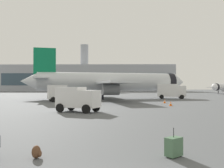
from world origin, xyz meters
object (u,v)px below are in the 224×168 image
object	(u,v)px
cargo_van	(78,98)
safety_cone_mid	(165,101)
fuel_truck	(171,91)
traveller_backpack	(37,152)
service_truck	(62,92)
safety_cone_near	(171,104)
rolling_suitcase	(174,147)
airplane_at_gate	(109,82)

from	to	relation	value
cargo_van	safety_cone_mid	world-z (taller)	cargo_van
fuel_truck	safety_cone_mid	xyz separation A→B (m)	(-4.17, -14.22, -1.47)
fuel_truck	traveller_backpack	distance (m)	46.59
fuel_truck	cargo_van	distance (m)	32.00
cargo_van	safety_cone_mid	distance (m)	17.96
service_truck	safety_cone_near	distance (m)	19.30
safety_cone_near	rolling_suitcase	size ratio (longest dim) A/B	0.57
safety_cone_mid	rolling_suitcase	size ratio (longest dim) A/B	0.56
airplane_at_gate	safety_cone_near	size ratio (longest dim) A/B	56.10
service_truck	safety_cone_near	xyz separation A→B (m)	(17.04, -8.97, -1.30)
fuel_truck	rolling_suitcase	bearing A→B (deg)	-102.43
cargo_van	traveller_backpack	xyz separation A→B (m)	(1.11, -16.38, -1.22)
rolling_suitcase	traveller_backpack	distance (m)	5.15
fuel_truck	cargo_van	size ratio (longest dim) A/B	1.30
service_truck	traveller_backpack	bearing A→B (deg)	-78.73
cargo_van	rolling_suitcase	size ratio (longest dim) A/B	4.39
service_truck	traveller_backpack	size ratio (longest dim) A/B	10.99
service_truck	traveller_backpack	xyz separation A→B (m)	(6.66, -33.41, -1.37)
safety_cone_mid	traveller_backpack	bearing A→B (deg)	-109.57
service_truck	rolling_suitcase	size ratio (longest dim) A/B	4.80
cargo_van	safety_cone_near	size ratio (longest dim) A/B	7.65
fuel_truck	rolling_suitcase	distance (m)	44.94
safety_cone_mid	safety_cone_near	bearing A→B (deg)	-92.61
fuel_truck	safety_cone_near	distance (m)	20.25
airplane_at_gate	rolling_suitcase	size ratio (longest dim) A/B	32.19
service_truck	rolling_suitcase	world-z (taller)	service_truck
fuel_truck	safety_cone_mid	bearing A→B (deg)	-106.33
service_truck	cargo_van	distance (m)	17.90
cargo_van	safety_cone_mid	bearing A→B (deg)	49.07
service_truck	fuel_truck	size ratio (longest dim) A/B	0.84
fuel_truck	rolling_suitcase	size ratio (longest dim) A/B	5.69
service_truck	fuel_truck	world-z (taller)	fuel_truck
cargo_van	traveller_backpack	distance (m)	16.47
rolling_suitcase	safety_cone_near	bearing A→B (deg)	77.74
fuel_truck	traveller_backpack	bearing A→B (deg)	-108.54
safety_cone_near	rolling_suitcase	xyz separation A→B (m)	(-5.25, -24.16, 0.08)
service_truck	fuel_truck	distance (m)	24.00
airplane_at_gate	traveller_backpack	distance (m)	43.30
airplane_at_gate	traveller_backpack	size ratio (longest dim) A/B	73.77
service_truck	rolling_suitcase	bearing A→B (deg)	-70.41
service_truck	traveller_backpack	distance (m)	34.09
cargo_van	safety_cone_near	bearing A→B (deg)	35.01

